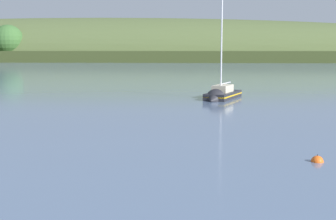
% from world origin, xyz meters
% --- Properties ---
extents(far_shoreline_hill, '(597.43, 90.58, 40.93)m').
position_xyz_m(far_shoreline_hill, '(-55.69, 226.27, 0.30)').
color(far_shoreline_hill, '#35401E').
rests_on(far_shoreline_hill, ground).
extents(sailboat_near_mooring, '(5.32, 9.29, 13.81)m').
position_xyz_m(sailboat_near_mooring, '(4.17, 59.37, 0.36)').
color(sailboat_near_mooring, '#232328').
rests_on(sailboat_near_mooring, ground).
extents(mooring_buoy_midchannel, '(0.74, 0.74, 0.82)m').
position_xyz_m(mooring_buoy_midchannel, '(10.17, 25.88, 0.00)').
color(mooring_buoy_midchannel, '#EA5B19').
rests_on(mooring_buoy_midchannel, ground).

